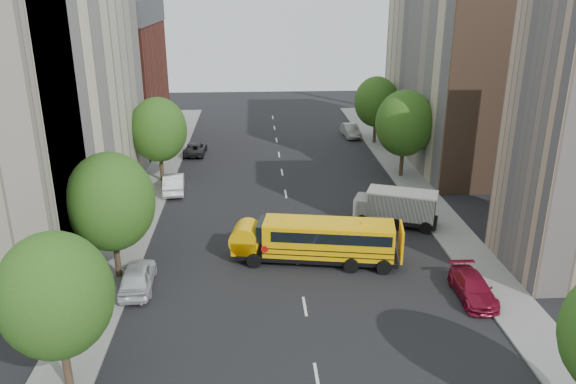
{
  "coord_description": "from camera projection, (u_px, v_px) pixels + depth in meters",
  "views": [
    {
      "loc": [
        -2.63,
        -34.93,
        16.7
      ],
      "look_at": [
        -0.3,
        2.0,
        3.12
      ],
      "focal_mm": 35.0,
      "sensor_mm": 36.0,
      "label": 1
    }
  ],
  "objects": [
    {
      "name": "sidewalk_left",
      "position": [
        139.0,
        219.0,
        42.63
      ],
      "size": [
        3.0,
        80.0,
        0.12
      ],
      "primitive_type": "cube",
      "color": "slate",
      "rests_on": "ground"
    },
    {
      "name": "building_left_cream",
      "position": [
        36.0,
        87.0,
        39.75
      ],
      "size": [
        10.0,
        26.0,
        20.0
      ],
      "primitive_type": "cube",
      "color": "beige",
      "rests_on": "ground"
    },
    {
      "name": "street_tree_5",
      "position": [
        376.0,
        102.0,
        62.03
      ],
      "size": [
        4.86,
        4.86,
        7.51
      ],
      "color": "#38281C",
      "rests_on": "ground"
    },
    {
      "name": "parked_car_2",
      "position": [
        195.0,
        149.0,
        59.12
      ],
      "size": [
        2.31,
        4.65,
        1.27
      ],
      "primitive_type": "imported",
      "rotation": [
        0.0,
        0.0,
        3.1
      ],
      "color": "black",
      "rests_on": "ground"
    },
    {
      "name": "parked_car_3",
      "position": [
        473.0,
        288.0,
        31.79
      ],
      "size": [
        1.94,
        4.58,
        1.32
      ],
      "primitive_type": "imported",
      "rotation": [
        0.0,
        0.0,
        -0.02
      ],
      "color": "maroon",
      "rests_on": "ground"
    },
    {
      "name": "street_tree_0",
      "position": [
        55.0,
        296.0,
        23.28
      ],
      "size": [
        4.8,
        4.8,
        7.41
      ],
      "color": "#38281C",
      "rests_on": "ground"
    },
    {
      "name": "safari_truck",
      "position": [
        396.0,
        207.0,
        41.4
      ],
      "size": [
        6.58,
        4.25,
        2.67
      ],
      "rotation": [
        0.0,
        0.0,
        -0.37
      ],
      "color": "black",
      "rests_on": "ground"
    },
    {
      "name": "lane_markings",
      "position": [
        286.0,
        194.0,
        48.01
      ],
      "size": [
        0.15,
        64.0,
        0.01
      ],
      "primitive_type": "cube",
      "color": "silver",
      "rests_on": "ground"
    },
    {
      "name": "ground",
      "position": [
        294.0,
        244.0,
        38.64
      ],
      "size": [
        120.0,
        120.0,
        0.0
      ],
      "primitive_type": "plane",
      "color": "black",
      "rests_on": "ground"
    },
    {
      "name": "street_tree_1",
      "position": [
        111.0,
        202.0,
        32.54
      ],
      "size": [
        5.12,
        5.12,
        7.9
      ],
      "color": "#38281C",
      "rests_on": "ground"
    },
    {
      "name": "parked_car_5",
      "position": [
        351.0,
        130.0,
        66.1
      ],
      "size": [
        1.93,
        4.65,
        1.5
      ],
      "primitive_type": "imported",
      "rotation": [
        0.0,
        0.0,
        0.08
      ],
      "color": "gray",
      "rests_on": "ground"
    },
    {
      "name": "school_bus",
      "position": [
        316.0,
        239.0,
        35.68
      ],
      "size": [
        10.46,
        4.02,
        2.88
      ],
      "rotation": [
        0.0,
        0.0,
        -0.17
      ],
      "color": "black",
      "rests_on": "ground"
    },
    {
      "name": "building_right_far",
      "position": [
        461.0,
        69.0,
        55.34
      ],
      "size": [
        10.0,
        22.0,
        18.0
      ],
      "primitive_type": "cube",
      "color": "#BEB093",
      "rests_on": "ground"
    },
    {
      "name": "street_tree_2",
      "position": [
        159.0,
        130.0,
        49.44
      ],
      "size": [
        4.99,
        4.99,
        7.71
      ],
      "color": "#38281C",
      "rests_on": "ground"
    },
    {
      "name": "street_tree_4",
      "position": [
        404.0,
        123.0,
        50.66
      ],
      "size": [
        5.25,
        5.25,
        8.1
      ],
      "color": "#38281C",
      "rests_on": "ground"
    },
    {
      "name": "sidewalk_right",
      "position": [
        436.0,
        212.0,
        43.98
      ],
      "size": [
        3.0,
        80.0,
        0.12
      ],
      "primitive_type": "cube",
      "color": "slate",
      "rests_on": "ground"
    },
    {
      "name": "parked_car_1",
      "position": [
        174.0,
        183.0,
        48.28
      ],
      "size": [
        2.19,
        5.03,
        1.61
      ],
      "primitive_type": "imported",
      "rotation": [
        0.0,
        0.0,
        3.24
      ],
      "color": "white",
      "rests_on": "ground"
    },
    {
      "name": "building_right_sidewall",
      "position": [
        510.0,
        89.0,
        45.03
      ],
      "size": [
        10.1,
        0.3,
        18.0
      ],
      "primitive_type": "cube",
      "color": "brown",
      "rests_on": "ground"
    },
    {
      "name": "building_left_redbrick",
      "position": [
        113.0,
        85.0,
        61.57
      ],
      "size": [
        10.0,
        15.0,
        13.0
      ],
      "primitive_type": "cube",
      "color": "maroon",
      "rests_on": "ground"
    },
    {
      "name": "parked_car_0",
      "position": [
        137.0,
        276.0,
        32.73
      ],
      "size": [
        2.12,
        4.75,
        1.59
      ],
      "primitive_type": "imported",
      "rotation": [
        0.0,
        0.0,
        3.19
      ],
      "color": "silver",
      "rests_on": "ground"
    }
  ]
}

